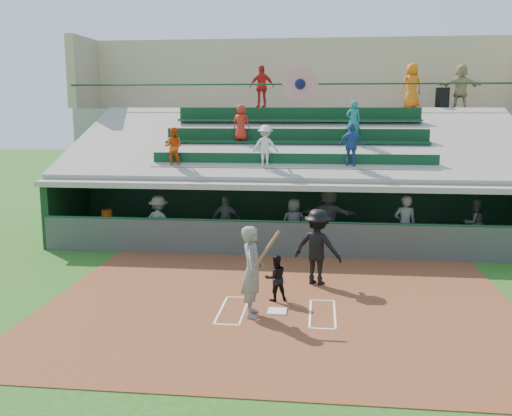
# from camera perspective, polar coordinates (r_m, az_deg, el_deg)

# --- Properties ---
(ground) EXTENTS (100.00, 100.00, 0.00)m
(ground) POSITION_cam_1_polar(r_m,az_deg,el_deg) (13.21, 2.13, -10.41)
(ground) COLOR #215518
(ground) RESTS_ON ground
(dirt_slab) EXTENTS (11.00, 9.00, 0.02)m
(dirt_slab) POSITION_cam_1_polar(r_m,az_deg,el_deg) (13.68, 2.30, -9.65)
(dirt_slab) COLOR brown
(dirt_slab) RESTS_ON ground
(home_plate) EXTENTS (0.43, 0.43, 0.03)m
(home_plate) POSITION_cam_1_polar(r_m,az_deg,el_deg) (13.20, 2.13, -10.27)
(home_plate) COLOR white
(home_plate) RESTS_ON dirt_slab
(batters_box_chalk) EXTENTS (2.65, 1.85, 0.01)m
(batters_box_chalk) POSITION_cam_1_polar(r_m,az_deg,el_deg) (13.21, 2.13, -10.32)
(batters_box_chalk) COLOR silver
(batters_box_chalk) RESTS_ON dirt_slab
(dugout_floor) EXTENTS (16.00, 3.50, 0.04)m
(dugout_floor) POSITION_cam_1_polar(r_m,az_deg,el_deg) (19.67, 3.65, -3.55)
(dugout_floor) COLOR gray
(dugout_floor) RESTS_ON ground
(concourse_slab) EXTENTS (20.00, 3.00, 4.60)m
(concourse_slab) POSITION_cam_1_polar(r_m,az_deg,el_deg) (25.98, 4.47, 4.82)
(concourse_slab) COLOR gray
(concourse_slab) RESTS_ON ground
(grandstand) EXTENTS (20.40, 10.40, 7.80)m
(grandstand) POSITION_cam_1_polar(r_m,az_deg,el_deg) (23.00, 4.18, 4.08)
(grandstand) COLOR #464A46
(grandstand) RESTS_ON ground
(batter_at_plate) EXTENTS (0.91, 0.82, 2.04)m
(batter_at_plate) POSITION_cam_1_polar(r_m,az_deg,el_deg) (12.67, -0.39, -6.32)
(batter_at_plate) COLOR #61645E
(batter_at_plate) RESTS_ON dirt_slab
(catcher) EXTENTS (0.66, 0.60, 1.12)m
(catcher) POSITION_cam_1_polar(r_m,az_deg,el_deg) (13.78, 1.97, -7.00)
(catcher) COLOR black
(catcher) RESTS_ON dirt_slab
(home_umpire) EXTENTS (1.47, 1.14, 2.00)m
(home_umpire) POSITION_cam_1_polar(r_m,az_deg,el_deg) (15.05, 6.17, -3.87)
(home_umpire) COLOR black
(home_umpire) RESTS_ON dirt_slab
(dugout_bench) EXTENTS (15.85, 1.63, 0.48)m
(dugout_bench) POSITION_cam_1_polar(r_m,az_deg,el_deg) (20.85, 3.67, -2.05)
(dugout_bench) COLOR brown
(dugout_bench) RESTS_ON dugout_floor
(white_table) EXTENTS (1.01, 0.89, 0.73)m
(white_table) POSITION_cam_1_polar(r_m,az_deg,el_deg) (20.59, -14.77, -2.14)
(white_table) COLOR white
(white_table) RESTS_ON dugout_floor
(water_cooler) EXTENTS (0.36, 0.36, 0.36)m
(water_cooler) POSITION_cam_1_polar(r_m,az_deg,el_deg) (20.42, -14.70, -0.67)
(water_cooler) COLOR #EC560D
(water_cooler) RESTS_ON white_table
(dugout_player_a) EXTENTS (1.22, 0.82, 1.75)m
(dugout_player_a) POSITION_cam_1_polar(r_m,az_deg,el_deg) (18.98, -9.69, -1.40)
(dugout_player_a) COLOR #5F625C
(dugout_player_a) RESTS_ON dugout_floor
(dugout_player_b) EXTENTS (0.98, 0.45, 1.64)m
(dugout_player_b) POSITION_cam_1_polar(r_m,az_deg,el_deg) (19.44, -3.02, -1.17)
(dugout_player_b) COLOR #5E615B
(dugout_player_b) RESTS_ON dugout_floor
(dugout_player_c) EXTENTS (0.92, 0.71, 1.65)m
(dugout_player_c) POSITION_cam_1_polar(r_m,az_deg,el_deg) (18.81, 3.80, -1.53)
(dugout_player_c) COLOR #525550
(dugout_player_c) RESTS_ON dugout_floor
(dugout_player_d) EXTENTS (1.89, 0.71, 2.00)m
(dugout_player_d) POSITION_cam_1_polar(r_m,az_deg,el_deg) (19.20, 7.24, -0.83)
(dugout_player_d) COLOR #51544F
(dugout_player_d) RESTS_ON dugout_floor
(dugout_player_e) EXTENTS (0.70, 0.48, 1.88)m
(dugout_player_e) POSITION_cam_1_polar(r_m,az_deg,el_deg) (18.53, 14.66, -1.64)
(dugout_player_e) COLOR #5C5E59
(dugout_player_e) RESTS_ON dugout_floor
(dugout_player_f) EXTENTS (0.92, 0.82, 1.58)m
(dugout_player_f) POSITION_cam_1_polar(r_m,az_deg,el_deg) (20.32, 20.97, -1.41)
(dugout_player_f) COLOR #5B5E59
(dugout_player_f) RESTS_ON dugout_floor
(trash_bin) EXTENTS (0.58, 0.58, 0.87)m
(trash_bin) POSITION_cam_1_polar(r_m,az_deg,el_deg) (26.02, 18.13, 10.41)
(trash_bin) COLOR black
(trash_bin) RESTS_ON concourse_slab
(concourse_staff_a) EXTENTS (1.18, 0.83, 1.87)m
(concourse_staff_a) POSITION_cam_1_polar(r_m,az_deg,el_deg) (25.52, 0.60, 12.02)
(concourse_staff_a) COLOR red
(concourse_staff_a) RESTS_ON concourse_slab
(concourse_staff_b) EXTENTS (1.07, 0.88, 1.89)m
(concourse_staff_b) POSITION_cam_1_polar(r_m,az_deg,el_deg) (25.64, 15.31, 11.70)
(concourse_staff_b) COLOR orange
(concourse_staff_b) RESTS_ON concourse_slab
(concourse_staff_c) EXTENTS (1.74, 0.63, 1.85)m
(concourse_staff_c) POSITION_cam_1_polar(r_m,az_deg,el_deg) (26.20, 19.80, 11.38)
(concourse_staff_c) COLOR tan
(concourse_staff_c) RESTS_ON concourse_slab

